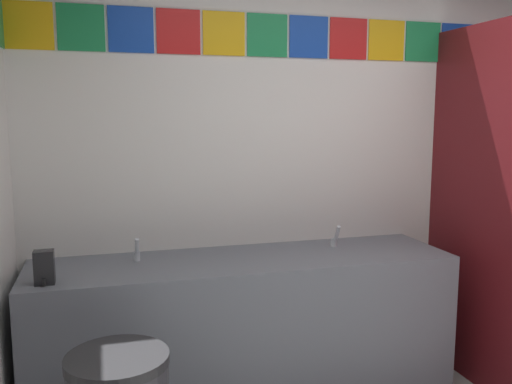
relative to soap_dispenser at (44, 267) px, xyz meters
name	(u,v)px	position (x,y,z in m)	size (l,w,h in m)	color
wall_back	(343,153)	(1.75, 0.53, 0.46)	(3.88, 0.09, 2.72)	white
vanity_counter	(245,328)	(1.02, 0.18, -0.48)	(2.31, 0.61, 0.82)	slate
faucet_left	(137,252)	(0.44, 0.27, -0.03)	(0.04, 0.10, 0.14)	silver
faucet_right	(335,239)	(1.59, 0.27, -0.03)	(0.04, 0.10, 0.14)	silver
soap_dispenser	(44,267)	(0.00, 0.00, 0.00)	(0.09, 0.09, 0.16)	black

